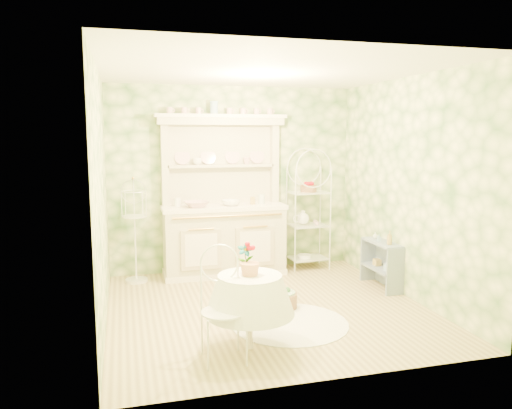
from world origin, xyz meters
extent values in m
plane|color=tan|center=(0.00, 0.00, 0.00)|extent=(3.60, 3.60, 0.00)
plane|color=white|center=(0.00, 0.00, 2.70)|extent=(3.60, 3.60, 0.00)
plane|color=#F6F5B7|center=(-1.80, 0.00, 1.35)|extent=(3.60, 3.60, 0.00)
plane|color=#F6F5B7|center=(1.80, 0.00, 1.35)|extent=(3.60, 3.60, 0.00)
plane|color=#F6F5B7|center=(0.00, 1.80, 1.35)|extent=(3.60, 3.60, 0.00)
plane|color=#F6F5B7|center=(0.00, -1.80, 1.35)|extent=(3.60, 3.60, 0.00)
cube|color=beige|center=(-0.20, 1.52, 1.15)|extent=(1.87, 0.61, 2.29)
cube|color=white|center=(1.09, 1.55, 0.86)|extent=(0.56, 0.42, 1.71)
cube|color=#7C8EA5|center=(1.68, 0.37, 0.30)|extent=(0.32, 0.72, 0.60)
cylinder|color=white|center=(-0.47, -1.04, 0.39)|extent=(0.79, 0.79, 0.78)
cube|color=white|center=(-0.76, -1.22, 0.41)|extent=(0.41, 0.41, 0.82)
cube|color=white|center=(-1.44, 1.46, 0.77)|extent=(0.38, 0.38, 1.55)
cylinder|color=#956D49|center=(0.17, -0.06, 0.10)|extent=(0.40, 0.40, 0.20)
cylinder|color=white|center=(0.09, -0.54, 0.01)|extent=(1.62, 1.62, 0.01)
imported|color=white|center=(-0.61, 1.42, 1.02)|extent=(0.39, 0.39, 0.08)
imported|color=white|center=(-0.11, 1.45, 1.02)|extent=(0.31, 0.31, 0.08)
imported|color=white|center=(-0.55, 1.68, 1.61)|extent=(0.17, 0.17, 0.10)
imported|color=white|center=(0.18, 1.68, 1.61)|extent=(0.14, 0.14, 0.10)
imported|color=#3F7238|center=(-0.50, -0.99, 0.85)|extent=(0.18, 0.15, 0.29)
imported|color=tan|center=(1.68, 0.19, 0.68)|extent=(0.07, 0.07, 0.17)
imported|color=#97BCDD|center=(1.64, 0.40, 0.65)|extent=(0.05, 0.05, 0.10)
imported|color=silver|center=(1.68, 0.56, 0.65)|extent=(0.07, 0.07, 0.09)
camera|label=1|loc=(-1.58, -5.38, 2.00)|focal=35.00mm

